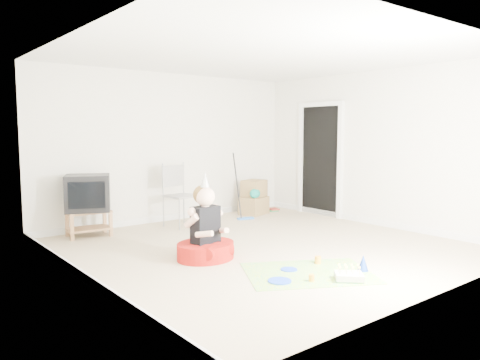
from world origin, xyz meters
TOP-DOWN VIEW (x-y plane):
  - ground at (0.00, 0.00)m, footprint 5.00×5.00m
  - doorway_recess at (2.48, 1.20)m, footprint 0.02×0.90m
  - tv_stand at (-1.66, 2.12)m, footprint 0.67×0.46m
  - crt_tv at (-1.66, 2.12)m, footprint 0.79×0.74m
  - folding_chair at (-0.17, 1.89)m, footprint 0.54×0.52m
  - cardboard_boxes at (1.54, 2.03)m, footprint 0.61×0.54m
  - floor_mop at (1.07, 1.71)m, footprint 0.31×0.39m
  - book_pile at (2.07, 2.06)m, footprint 0.25×0.28m
  - seated_woman at (-0.98, -0.02)m, footprint 0.83×0.83m
  - party_mat at (-0.41, -1.24)m, footprint 1.72×1.57m
  - birthday_cake at (-0.27, -1.69)m, footprint 0.37×0.37m
  - blue_plate_near at (-0.51, -1.02)m, footprint 0.27×0.27m
  - blue_plate_far at (-0.88, -1.26)m, footprint 0.35×0.35m
  - orange_cup_near at (-0.05, -1.05)m, footprint 0.11×0.11m
  - orange_cup_far at (-0.60, -1.46)m, footprint 0.07×0.07m
  - blue_party_hat at (0.13, -1.57)m, footprint 0.16×0.16m

SIDE VIEW (x-z plane):
  - ground at x=0.00m, z-range 0.00..0.00m
  - party_mat at x=-0.41m, z-range 0.00..0.01m
  - blue_plate_near at x=-0.51m, z-range 0.01..0.02m
  - blue_plate_far at x=-0.88m, z-range 0.01..0.02m
  - book_pile at x=2.07m, z-range 0.00..0.05m
  - birthday_cake at x=-0.27m, z-range -0.03..0.11m
  - orange_cup_far at x=-0.60m, z-range 0.01..0.08m
  - orange_cup_near at x=-0.05m, z-range 0.01..0.09m
  - blue_party_hat at x=0.13m, z-range 0.01..0.19m
  - tv_stand at x=-1.66m, z-range 0.04..0.43m
  - seated_woman at x=-0.98m, z-range -0.31..0.78m
  - floor_mop at x=1.07m, z-range -0.34..0.86m
  - cardboard_boxes at x=1.54m, z-range -0.01..0.64m
  - folding_chair at x=-0.17m, z-range -0.01..1.05m
  - crt_tv at x=-1.66m, z-range 0.39..0.94m
  - doorway_recess at x=2.48m, z-range 0.00..2.05m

